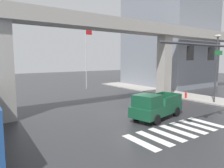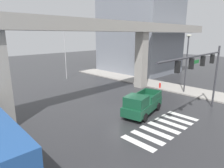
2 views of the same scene
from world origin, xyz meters
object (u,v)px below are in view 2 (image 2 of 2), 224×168
fire_hydrant (160,86)px  flagpole (65,46)px  traffic_signal_mast (203,66)px  pickup_truck (141,104)px  street_lamp_near_corner (187,57)px

fire_hydrant → flagpole: (-5.47, 14.54, 5.05)m
traffic_signal_mast → flagpole: (0.40, 22.12, 0.80)m
flagpole → fire_hydrant: bearing=-69.4°
fire_hydrant → pickup_truck: bearing=-158.0°
fire_hydrant → street_lamp_near_corner: bearing=-83.0°
pickup_truck → flagpole: flagpole is taller
street_lamp_near_corner → fire_hydrant: size_ratio=8.52×
traffic_signal_mast → street_lamp_near_corner: size_ratio=1.50×
pickup_truck → flagpole: size_ratio=0.57×
traffic_signal_mast → pickup_truck: bearing=129.3°
street_lamp_near_corner → fire_hydrant: (-0.40, 3.25, -4.13)m
fire_hydrant → traffic_signal_mast: bearing=-127.8°
pickup_truck → street_lamp_near_corner: size_ratio=0.74×
pickup_truck → street_lamp_near_corner: 10.13m
pickup_truck → fire_hydrant: bearing=22.0°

